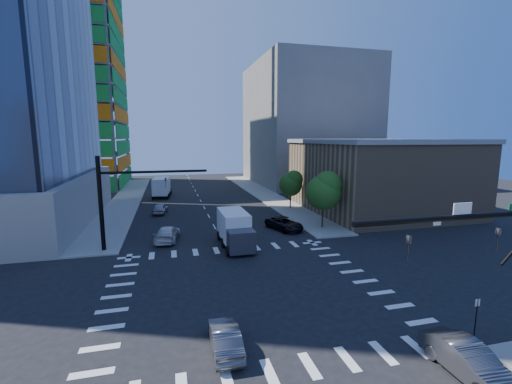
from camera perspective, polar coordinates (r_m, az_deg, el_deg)
name	(u,v)px	position (r m, az deg, el deg)	size (l,w,h in m)	color
ground	(247,289)	(25.70, -1.48, -15.80)	(160.00, 160.00, 0.00)	black
road_markings	(247,289)	(25.70, -1.48, -15.79)	(20.00, 20.00, 0.01)	silver
sidewalk_ne	(264,194)	(66.06, 1.32, -0.31)	(5.00, 60.00, 0.15)	gray
sidewalk_nw	(127,200)	(64.07, -20.75, -1.19)	(5.00, 60.00, 0.15)	gray
construction_building	(58,73)	(88.63, -30.14, 16.82)	(25.16, 34.50, 70.60)	gray
commercial_building	(377,175)	(54.25, 19.51, 2.71)	(20.50, 22.50, 10.60)	#8D7252
bg_building_ne	(305,124)	(84.20, 8.23, 11.12)	(24.00, 30.00, 28.00)	slate
signal_mast_nw	(117,194)	(34.99, -22.14, -0.35)	(10.20, 0.40, 9.00)	black
tree_south	(325,190)	(41.20, 11.39, 0.33)	(4.16, 4.16, 6.82)	#382316
tree_north	(292,183)	(52.35, 5.97, 1.51)	(3.54, 3.52, 5.78)	#382316
no_parking_sign	(476,313)	(23.02, 32.85, -16.62)	(0.30, 0.06, 2.20)	black
car_nb_right	(469,361)	(19.84, 31.91, -22.78)	(1.63, 4.66, 1.54)	#4B4B50
car_nb_far	(284,224)	(40.84, 4.73, -5.26)	(2.44, 5.30, 1.47)	black
car_sb_near	(167,234)	(37.59, -14.54, -6.73)	(2.17, 5.33, 1.55)	silver
car_sb_mid	(160,208)	(51.13, -15.68, -2.65)	(1.75, 4.35, 1.48)	#9C9DA3
car_sb_cross	(225,338)	(19.09, -5.18, -23.05)	(1.41, 4.04, 1.33)	#4C4C51
box_truck_near	(236,232)	(34.22, -3.42, -6.73)	(2.87, 6.55, 3.41)	black
box_truck_far	(162,188)	(65.65, -15.37, 0.63)	(3.56, 7.04, 3.56)	black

